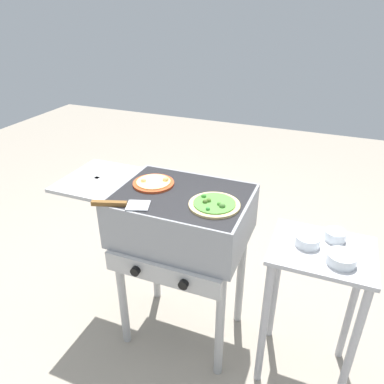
{
  "coord_description": "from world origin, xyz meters",
  "views": [
    {
      "loc": [
        0.61,
        -1.4,
        1.72
      ],
      "look_at": [
        0.05,
        0.0,
        0.92
      ],
      "focal_mm": 34.21,
      "sensor_mm": 36.0,
      "label": 1
    }
  ],
  "objects_px": {
    "topping_bowl_far": "(341,259)",
    "topping_bowl_middle": "(335,236)",
    "pizza_veggie": "(214,204)",
    "pizza_cheese": "(154,183)",
    "topping_bowl_near": "(308,241)",
    "prep_table": "(315,288)",
    "spatula": "(121,204)",
    "grill": "(180,220)"
  },
  "relations": [
    {
      "from": "spatula",
      "to": "topping_bowl_near",
      "type": "height_order",
      "value": "spatula"
    },
    {
      "from": "pizza_veggie",
      "to": "topping_bowl_far",
      "type": "relative_size",
      "value": 1.94
    },
    {
      "from": "grill",
      "to": "pizza_veggie",
      "type": "bearing_deg",
      "value": -14.33
    },
    {
      "from": "topping_bowl_middle",
      "to": "spatula",
      "type": "bearing_deg",
      "value": -161.98
    },
    {
      "from": "prep_table",
      "to": "topping_bowl_near",
      "type": "height_order",
      "value": "topping_bowl_near"
    },
    {
      "from": "prep_table",
      "to": "topping_bowl_middle",
      "type": "xyz_separation_m",
      "value": [
        0.04,
        0.09,
        0.24
      ]
    },
    {
      "from": "topping_bowl_far",
      "to": "topping_bowl_near",
      "type": "bearing_deg",
      "value": 150.86
    },
    {
      "from": "pizza_veggie",
      "to": "topping_bowl_middle",
      "type": "relative_size",
      "value": 2.51
    },
    {
      "from": "grill",
      "to": "topping_bowl_middle",
      "type": "distance_m",
      "value": 0.72
    },
    {
      "from": "topping_bowl_far",
      "to": "topping_bowl_middle",
      "type": "distance_m",
      "value": 0.17
    },
    {
      "from": "pizza_cheese",
      "to": "pizza_veggie",
      "type": "distance_m",
      "value": 0.36
    },
    {
      "from": "grill",
      "to": "spatula",
      "type": "relative_size",
      "value": 3.63
    },
    {
      "from": "grill",
      "to": "topping_bowl_far",
      "type": "relative_size",
      "value": 8.08
    },
    {
      "from": "pizza_veggie",
      "to": "prep_table",
      "type": "bearing_deg",
      "value": 6.32
    },
    {
      "from": "prep_table",
      "to": "topping_bowl_near",
      "type": "bearing_deg",
      "value": 175.21
    },
    {
      "from": "pizza_cheese",
      "to": "topping_bowl_middle",
      "type": "xyz_separation_m",
      "value": [
        0.87,
        0.05,
        -0.13
      ]
    },
    {
      "from": "prep_table",
      "to": "topping_bowl_far",
      "type": "xyz_separation_m",
      "value": [
        0.07,
        -0.07,
        0.24
      ]
    },
    {
      "from": "pizza_cheese",
      "to": "topping_bowl_near",
      "type": "height_order",
      "value": "pizza_cheese"
    },
    {
      "from": "topping_bowl_middle",
      "to": "topping_bowl_far",
      "type": "bearing_deg",
      "value": -79.19
    },
    {
      "from": "grill",
      "to": "pizza_cheese",
      "type": "bearing_deg",
      "value": 164.25
    },
    {
      "from": "pizza_veggie",
      "to": "prep_table",
      "type": "distance_m",
      "value": 0.61
    },
    {
      "from": "grill",
      "to": "topping_bowl_near",
      "type": "distance_m",
      "value": 0.61
    },
    {
      "from": "topping_bowl_far",
      "to": "spatula",
      "type": "bearing_deg",
      "value": -172.09
    },
    {
      "from": "pizza_cheese",
      "to": "topping_bowl_near",
      "type": "bearing_deg",
      "value": -2.54
    },
    {
      "from": "grill",
      "to": "topping_bowl_middle",
      "type": "xyz_separation_m",
      "value": [
        0.72,
        0.1,
        0.03
      ]
    },
    {
      "from": "topping_bowl_near",
      "to": "grill",
      "type": "bearing_deg",
      "value": -179.05
    },
    {
      "from": "pizza_veggie",
      "to": "prep_table",
      "type": "xyz_separation_m",
      "value": [
        0.48,
        0.05,
        -0.37
      ]
    },
    {
      "from": "topping_bowl_far",
      "to": "topping_bowl_middle",
      "type": "bearing_deg",
      "value": 100.81
    },
    {
      "from": "pizza_veggie",
      "to": "topping_bowl_far",
      "type": "bearing_deg",
      "value": -2.04
    },
    {
      "from": "topping_bowl_far",
      "to": "topping_bowl_middle",
      "type": "height_order",
      "value": "same"
    },
    {
      "from": "topping_bowl_near",
      "to": "topping_bowl_middle",
      "type": "relative_size",
      "value": 1.17
    },
    {
      "from": "pizza_veggie",
      "to": "topping_bowl_middle",
      "type": "height_order",
      "value": "pizza_veggie"
    },
    {
      "from": "pizza_cheese",
      "to": "spatula",
      "type": "bearing_deg",
      "value": -99.09
    },
    {
      "from": "pizza_veggie",
      "to": "spatula",
      "type": "xyz_separation_m",
      "value": [
        -0.39,
        -0.15,
        -0.0
      ]
    },
    {
      "from": "grill",
      "to": "spatula",
      "type": "distance_m",
      "value": 0.32
    },
    {
      "from": "topping_bowl_middle",
      "to": "topping_bowl_near",
      "type": "bearing_deg",
      "value": -141.8
    },
    {
      "from": "grill",
      "to": "topping_bowl_middle",
      "type": "height_order",
      "value": "grill"
    },
    {
      "from": "pizza_veggie",
      "to": "topping_bowl_near",
      "type": "xyz_separation_m",
      "value": [
        0.41,
        0.06,
        -0.13
      ]
    },
    {
      "from": "pizza_cheese",
      "to": "spatula",
      "type": "relative_size",
      "value": 0.78
    },
    {
      "from": "grill",
      "to": "topping_bowl_far",
      "type": "height_order",
      "value": "grill"
    },
    {
      "from": "topping_bowl_near",
      "to": "prep_table",
      "type": "bearing_deg",
      "value": -4.79
    },
    {
      "from": "prep_table",
      "to": "topping_bowl_near",
      "type": "distance_m",
      "value": 0.25
    }
  ]
}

